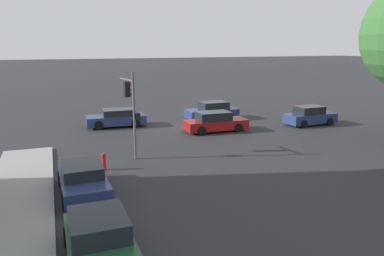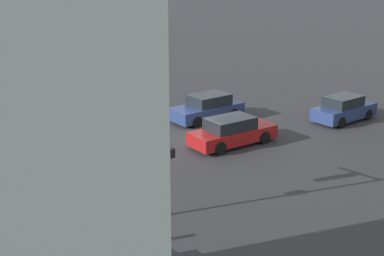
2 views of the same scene
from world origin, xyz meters
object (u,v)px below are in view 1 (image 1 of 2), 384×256
Objects in this scene: traffic_signal at (131,102)px; crossing_car_2 at (117,118)px; parked_car_0 at (83,180)px; parked_car_1 at (100,240)px; fire_hydrant at (104,161)px; crossing_car_0 at (215,122)px; crossing_car_3 at (310,116)px; crossing_car_1 at (212,111)px.

crossing_car_2 is (-0.48, -8.60, -2.55)m from traffic_signal.
parked_car_1 reaches higher than parked_car_0.
traffic_signal is 3.80m from fire_hydrant.
traffic_signal reaches higher than parked_car_1.
crossing_car_0 reaches higher than crossing_car_2.
crossing_car_2 reaches higher than fire_hydrant.
crossing_car_2 reaches higher than parked_car_0.
crossing_car_2 is at bearing 168.69° from parked_car_1.
crossing_car_0 is 1.11× the size of crossing_car_3.
crossing_car_3 reaches higher than parked_car_0.
parked_car_0 is (12.03, 13.43, -0.07)m from crossing_car_1.
crossing_car_1 is 8.35m from crossing_car_2.
traffic_signal is at bearing -168.73° from crossing_car_3.
crossing_car_1 is (-8.83, -8.65, -2.50)m from traffic_signal.
crossing_car_3 reaches higher than crossing_car_2.
crossing_car_1 is 18.03m from parked_car_0.
traffic_signal reaches higher than crossing_car_2.
fire_hydrant is at bearing 171.22° from parked_car_1.
crossing_car_2 is at bearing 77.32° from traffic_signal.
parked_car_0 is (18.56, 8.50, -0.07)m from crossing_car_3.
crossing_car_1 reaches higher than parked_car_0.
parked_car_1 is (10.32, 14.57, -0.05)m from crossing_car_0.
crossing_car_3 is at bearing -162.20° from fire_hydrant.
crossing_car_0 is at bearing 129.50° from parked_car_0.
crossing_car_1 is 1.07× the size of parked_car_0.
crossing_car_0 is (-7.16, -4.26, -2.52)m from traffic_signal.
crossing_car_2 is at bearing 162.99° from parked_car_0.
crossing_car_0 is 1.02× the size of crossing_car_2.
parked_car_0 is 5.53m from parked_car_1.
crossing_car_0 is 7.96m from crossing_car_2.
crossing_car_0 is 1.11× the size of parked_car_0.
parked_car_0 is (3.68, 13.38, -0.03)m from crossing_car_2.
parked_car_1 is (18.53, 14.03, -0.06)m from crossing_car_3.
parked_car_0 is at bearing 66.45° from fire_hydrant.
crossing_car_0 is at bearing 149.66° from crossing_car_2.
traffic_signal is at bearing 162.54° from parked_car_1.
fire_hydrant is (2.40, 10.42, -0.19)m from crossing_car_2.
parked_car_1 is at bearing -116.53° from traffic_signal.
crossing_car_3 reaches higher than fire_hydrant.
crossing_car_2 is 15.66m from crossing_car_3.
traffic_signal is 1.16× the size of crossing_car_3.
traffic_signal is 1.22× the size of parked_car_1.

